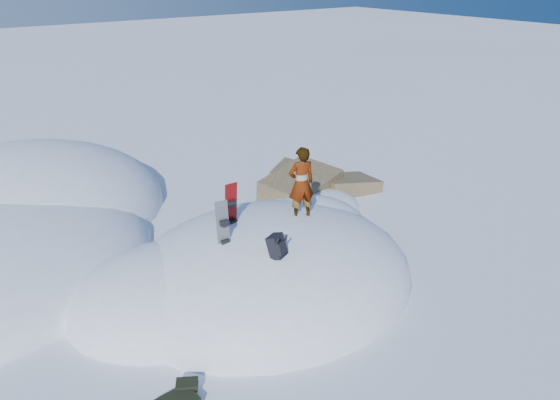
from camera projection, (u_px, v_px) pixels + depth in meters
ground at (269, 281)px, 12.54m from camera, size 120.00×120.00×0.00m
snow_mound at (257, 279)px, 12.62m from camera, size 8.00×6.00×3.00m
rock_outcrop at (311, 200)px, 16.77m from camera, size 4.68×4.41×1.68m
snowboard_red at (231, 215)px, 12.00m from camera, size 0.29×0.19×1.55m
snowboard_dark at (224, 234)px, 11.23m from camera, size 0.28×0.20×1.48m
backpack at (277, 246)px, 10.78m from camera, size 0.44×0.50×0.55m
person at (301, 183)px, 12.10m from camera, size 0.70×0.55×1.69m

